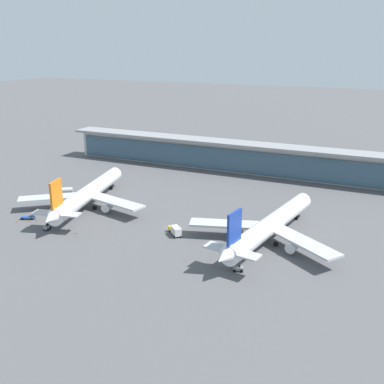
% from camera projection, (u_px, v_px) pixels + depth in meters
% --- Properties ---
extents(ground_plane, '(1200.00, 1200.00, 0.00)m').
position_uv_depth(ground_plane, '(171.00, 228.00, 154.55)').
color(ground_plane, '#515154').
extents(airliner_left_stand, '(49.60, 65.52, 17.62)m').
position_uv_depth(airliner_left_stand, '(88.00, 194.00, 173.23)').
color(airliner_left_stand, white).
rests_on(airliner_left_stand, ground).
extents(airliner_centre_stand, '(50.30, 66.04, 17.62)m').
position_uv_depth(airliner_centre_stand, '(270.00, 226.00, 142.28)').
color(airliner_centre_stand, white).
rests_on(airliner_centre_stand, ground).
extents(service_truck_near_nose_yellow, '(8.43, 6.59, 2.95)m').
position_uv_depth(service_truck_near_nose_yellow, '(63.00, 190.00, 189.81)').
color(service_truck_near_nose_yellow, yellow).
rests_on(service_truck_near_nose_yellow, ground).
extents(service_truck_under_wing_grey, '(2.35, 3.19, 2.05)m').
position_uv_depth(service_truck_under_wing_grey, '(47.00, 227.00, 153.44)').
color(service_truck_under_wing_grey, gray).
rests_on(service_truck_under_wing_grey, ground).
extents(service_truck_mid_apron_yellow, '(6.89, 6.69, 3.10)m').
position_uv_depth(service_truck_mid_apron_yellow, '(175.00, 230.00, 148.78)').
color(service_truck_mid_apron_yellow, yellow).
rests_on(service_truck_mid_apron_yellow, ground).
extents(service_truck_by_tail_blue, '(6.72, 4.17, 2.70)m').
position_uv_depth(service_truck_by_tail_blue, '(28.00, 217.00, 162.60)').
color(service_truck_by_tail_blue, '#234C9E').
rests_on(service_truck_by_tail_blue, ground).
extents(service_truck_on_taxiway_grey, '(3.23, 2.45, 2.05)m').
position_uv_depth(service_truck_on_taxiway_grey, '(238.00, 268.00, 124.83)').
color(service_truck_on_taxiway_grey, gray).
rests_on(service_truck_on_taxiway_grey, ground).
extents(terminal_building, '(194.75, 12.80, 15.20)m').
position_uv_depth(terminal_building, '(246.00, 157.00, 221.20)').
color(terminal_building, beige).
rests_on(terminal_building, ground).
extents(safety_cone_alpha, '(0.62, 0.62, 0.70)m').
position_uv_depth(safety_cone_alpha, '(76.00, 233.00, 150.39)').
color(safety_cone_alpha, orange).
rests_on(safety_cone_alpha, ground).
extents(safety_cone_bravo, '(0.62, 0.62, 0.70)m').
position_uv_depth(safety_cone_bravo, '(37.00, 220.00, 161.14)').
color(safety_cone_bravo, orange).
rests_on(safety_cone_bravo, ground).
extents(safety_cone_charlie, '(0.62, 0.62, 0.70)m').
position_uv_depth(safety_cone_charlie, '(69.00, 229.00, 153.22)').
color(safety_cone_charlie, orange).
rests_on(safety_cone_charlie, ground).
extents(safety_cone_delta, '(0.62, 0.62, 0.70)m').
position_uv_depth(safety_cone_delta, '(16.00, 221.00, 159.95)').
color(safety_cone_delta, orange).
rests_on(safety_cone_delta, ground).
extents(safety_cone_echo, '(0.62, 0.62, 0.70)m').
position_uv_depth(safety_cone_echo, '(29.00, 220.00, 160.95)').
color(safety_cone_echo, orange).
rests_on(safety_cone_echo, ground).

